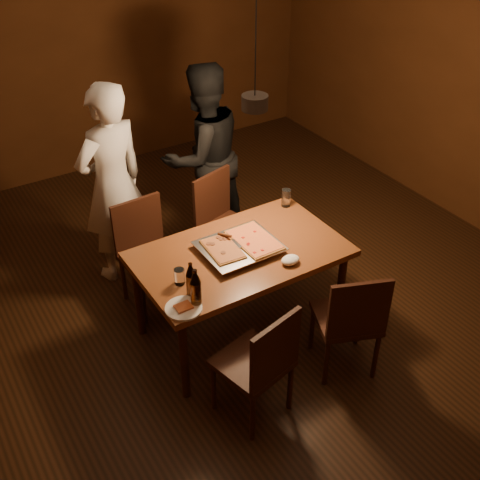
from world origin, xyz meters
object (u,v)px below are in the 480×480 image
pizza_tray (239,248)px  pendant_lamp (255,101)px  chair_far_left (145,244)px  chair_near_left (262,358)px  diner_white (113,185)px  dining_table (240,260)px  plate_slice (184,308)px  chair_near_right (352,315)px  beer_bottle_a (196,287)px  diner_dark (203,156)px  chair_far_right (221,215)px  beer_bottle_b (191,280)px

pizza_tray → pendant_lamp: bearing=36.1°
chair_far_left → pizza_tray: chair_far_left is taller
chair_near_left → pendant_lamp: size_ratio=0.46×
chair_near_left → diner_white: (-0.15, 1.98, 0.33)m
dining_table → plate_slice: size_ratio=6.29×
chair_near_left → chair_near_right: bearing=-12.4°
dining_table → beer_bottle_a: beer_bottle_a is taller
chair_near_right → diner_dark: 2.10m
pendant_lamp → chair_far_right: bearing=84.5°
chair_far_left → plate_slice: (-0.20, -1.07, 0.22)m
dining_table → plate_slice: plate_slice is taller
chair_near_right → diner_white: bearing=135.9°
chair_far_right → chair_near_right: bearing=77.8°
plate_slice → chair_near_right: bearing=-22.5°
beer_bottle_b → beer_bottle_a: bearing=-100.7°
dining_table → beer_bottle_a: (-0.54, -0.34, 0.21)m
dining_table → plate_slice: (-0.63, -0.34, 0.08)m
chair_near_right → beer_bottle_b: bearing=172.3°
chair_far_right → pendant_lamp: (-0.06, -0.58, 1.22)m
pendant_lamp → chair_near_right: bearing=-80.7°
chair_near_left → beer_bottle_a: bearing=102.7°
pizza_tray → diner_dark: diner_dark is taller
chair_near_left → plate_slice: size_ratio=2.12×
dining_table → chair_far_left: bearing=120.4°
chair_far_right → chair_near_right: 1.57m
dining_table → pendant_lamp: (0.25, 0.21, 1.08)m
dining_table → chair_far_right: chair_far_right is taller
plate_slice → diner_white: bearing=84.0°
dining_table → chair_near_left: size_ratio=2.97×
chair_near_left → chair_near_right: same height
chair_near_right → beer_bottle_a: size_ratio=1.99×
chair_far_left → chair_far_right: size_ratio=0.93×
chair_far_left → chair_near_right: same height
beer_bottle_b → plate_slice: beer_bottle_b is taller
beer_bottle_b → diner_white: bearing=88.0°
chair_near_left → chair_far_right: bearing=55.1°
chair_far_left → chair_near_right: 1.72m
beer_bottle_a → diner_white: 1.54m
chair_near_left → pendant_lamp: bearing=46.9°
beer_bottle_a → dining_table: bearing=32.2°
chair_near_left → beer_bottle_b: beer_bottle_b is taller
chair_far_left → pendant_lamp: (0.68, -0.52, 1.22)m
chair_near_right → diner_white: (-0.88, 1.97, 0.33)m
pizza_tray → plate_slice: pizza_tray is taller
diner_dark → pendant_lamp: pendant_lamp is taller
chair_far_left → beer_bottle_b: (-0.09, -0.98, 0.34)m
dining_table → pizza_tray: bearing=84.4°
chair_near_left → plate_slice: (-0.31, 0.44, 0.22)m
pizza_tray → chair_near_left: bearing=-115.5°
chair_near_right → pendant_lamp: pendant_lamp is taller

